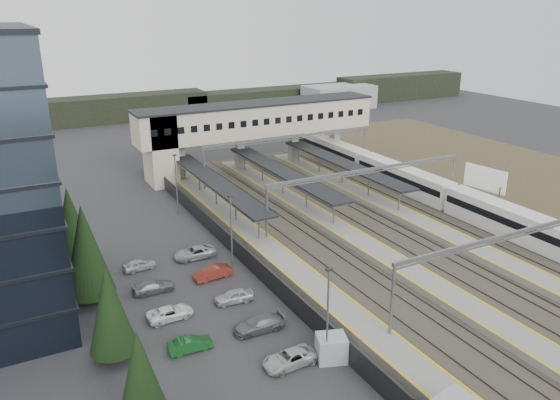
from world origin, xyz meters
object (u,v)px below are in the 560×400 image
relay_cabin_far (331,348)px  train (404,179)px  footbridge (243,124)px  billboard (485,180)px

relay_cabin_far → train: (31.33, 28.93, 0.95)m
footbridge → train: footbridge is taller
relay_cabin_far → billboard: bearing=27.8°
train → billboard: bearing=-58.4°
billboard → relay_cabin_far: bearing=-152.2°
footbridge → billboard: footbridge is taller
footbridge → train: bearing=-51.8°
footbridge → billboard: size_ratio=6.45×
train → billboard: size_ratio=9.17×
billboard → footbridge: bearing=126.3°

